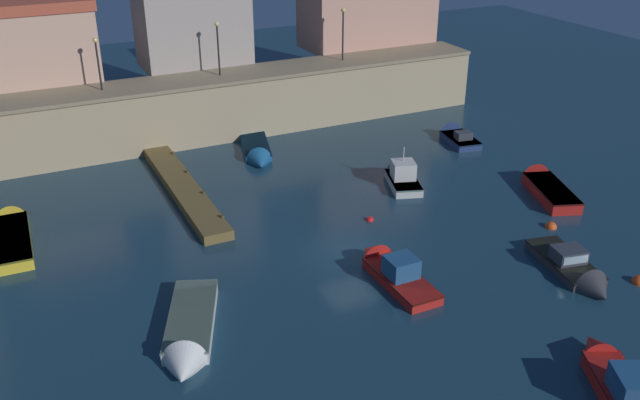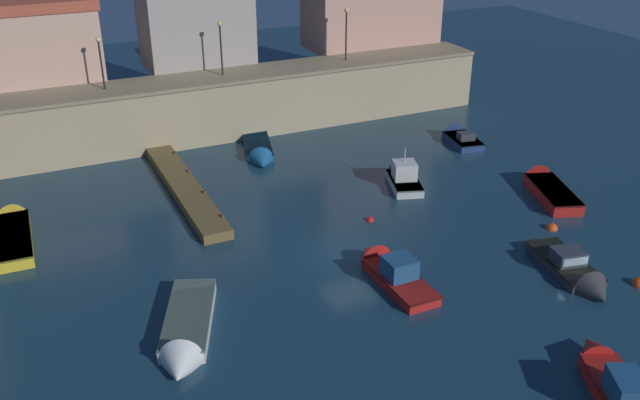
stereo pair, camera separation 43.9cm
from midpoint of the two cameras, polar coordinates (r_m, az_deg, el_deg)
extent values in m
plane|color=#19384C|center=(35.54, 2.08, -4.35)|extent=(104.70, 104.70, 0.00)
cube|color=tan|center=(51.12, -8.08, 7.62)|extent=(40.16, 3.75, 4.21)
cube|color=gray|center=(50.47, -8.23, 10.02)|extent=(40.16, 4.05, 0.24)
cube|color=#D1A38A|center=(52.41, -22.49, 11.65)|extent=(7.45, 5.68, 5.02)
cube|color=#B74D36|center=(51.88, -23.03, 14.70)|extent=(7.75, 5.91, 0.70)
cube|color=#A79A92|center=(53.39, -10.79, 15.12)|extent=(7.79, 4.81, 8.24)
cube|color=brown|center=(42.54, -11.44, 0.88)|extent=(1.66, 13.63, 0.56)
cylinder|color=#4B3C20|center=(47.25, -12.23, 3.47)|extent=(0.20, 0.20, 0.70)
cylinder|color=#4B3C20|center=(44.19, -11.11, 1.98)|extent=(0.20, 0.20, 0.70)
cylinder|color=#4B3C20|center=(41.18, -9.82, 0.27)|extent=(0.20, 0.20, 0.70)
cylinder|color=#4B3C20|center=(38.23, -8.34, -1.71)|extent=(0.20, 0.20, 0.70)
cylinder|color=black|center=(48.29, -17.99, 10.40)|extent=(0.12, 0.12, 3.14)
sphere|color=#F9D172|center=(47.90, -18.28, 12.37)|extent=(0.32, 0.32, 0.32)
cylinder|color=black|center=(49.95, -8.61, 12.02)|extent=(0.12, 0.12, 3.45)
sphere|color=#F9D172|center=(49.55, -8.76, 14.12)|extent=(0.32, 0.32, 0.32)
cylinder|color=black|center=(53.57, 1.65, 13.30)|extent=(0.12, 0.12, 3.59)
sphere|color=#F9D172|center=(53.18, 1.68, 15.34)|extent=(0.32, 0.32, 0.32)
cube|color=silver|center=(42.86, 6.58, 1.41)|extent=(2.67, 3.76, 0.52)
cone|color=silver|center=(44.76, 5.97, 2.54)|extent=(1.80, 1.41, 1.57)
cube|color=slate|center=(42.77, 6.59, 1.68)|extent=(2.72, 3.84, 0.08)
cube|color=silver|center=(42.72, 6.57, 2.49)|extent=(1.72, 1.72, 1.06)
cube|color=#99B7C6|center=(43.30, 6.38, 2.90)|extent=(1.18, 0.45, 0.64)
cylinder|color=#B2B2B7|center=(42.66, 6.56, 3.12)|extent=(0.08, 0.08, 1.97)
cube|color=red|center=(32.95, 6.32, -6.63)|extent=(1.69, 4.51, 0.51)
cone|color=red|center=(35.01, 3.88, -4.41)|extent=(1.60, 1.27, 1.59)
cube|color=#4C120A|center=(32.84, 6.33, -6.31)|extent=(1.72, 4.60, 0.08)
cube|color=navy|center=(32.62, 6.31, -5.48)|extent=(1.39, 1.31, 0.96)
cone|color=red|center=(30.58, 21.23, -11.20)|extent=(1.87, 1.87, 1.40)
cube|color=navy|center=(27.76, 23.74, -13.80)|extent=(1.72, 1.95, 0.99)
cube|color=#99B7C6|center=(28.30, 23.15, -12.70)|extent=(0.93, 0.49, 0.60)
cube|color=navy|center=(50.31, 11.23, 4.83)|extent=(2.30, 3.53, 0.50)
cone|color=navy|center=(52.02, 10.25, 5.62)|extent=(1.80, 1.20, 1.66)
cube|color=#0E1D37|center=(50.24, 11.25, 5.06)|extent=(2.35, 3.61, 0.08)
cube|color=#333842|center=(49.83, 11.46, 5.23)|extent=(1.23, 1.01, 0.53)
cube|color=gold|center=(39.27, -24.20, -3.14)|extent=(1.84, 5.66, 0.66)
cone|color=gold|center=(42.39, -24.36, -1.05)|extent=(1.62, 1.45, 1.58)
cube|color=#535119|center=(39.14, -24.28, -2.77)|extent=(1.87, 5.77, 0.08)
cube|color=red|center=(43.27, 18.19, 0.59)|extent=(3.28, 5.07, 0.70)
cone|color=red|center=(45.75, 16.76, 2.18)|extent=(2.05, 1.82, 1.71)
cube|color=#43100C|center=(43.14, 18.25, 0.96)|extent=(3.35, 5.17, 0.08)
cube|color=white|center=(30.61, -10.92, -9.66)|extent=(3.71, 5.59, 0.63)
cone|color=white|center=(28.02, -11.65, -13.56)|extent=(2.17, 1.96, 1.77)
cube|color=slate|center=(30.45, -10.97, -9.24)|extent=(3.78, 5.71, 0.08)
cube|color=#195689|center=(48.93, -5.64, 4.60)|extent=(3.16, 5.92, 0.49)
cone|color=#195689|center=(45.71, -5.22, 3.05)|extent=(1.96, 1.78, 1.65)
cube|color=#0A1E46|center=(48.86, -5.65, 4.82)|extent=(3.22, 6.04, 0.08)
cube|color=#333338|center=(36.22, 19.14, -4.88)|extent=(2.61, 4.64, 0.45)
cone|color=#333338|center=(34.35, 21.57, -7.09)|extent=(1.91, 1.53, 1.71)
cube|color=black|center=(36.13, 19.18, -4.62)|extent=(2.66, 4.73, 0.08)
cube|color=#333842|center=(35.81, 19.44, -4.25)|extent=(1.67, 1.46, 0.68)
cube|color=#99B7C6|center=(35.37, 19.96, -4.66)|extent=(1.31, 0.31, 0.41)
sphere|color=#EA4C19|center=(36.32, 24.46, -6.20)|extent=(0.75, 0.75, 0.75)
sphere|color=red|center=(38.74, 3.79, -1.68)|extent=(0.45, 0.45, 0.45)
sphere|color=#EA4C19|center=(39.88, 18.15, -2.16)|extent=(0.65, 0.65, 0.65)
camera|label=1|loc=(0.22, -90.33, -0.16)|focal=38.90mm
camera|label=2|loc=(0.22, 89.67, 0.16)|focal=38.90mm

